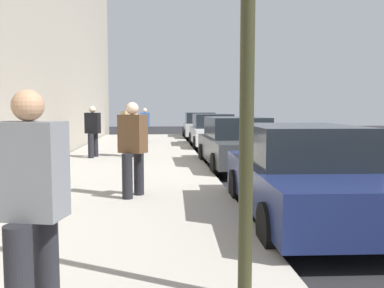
% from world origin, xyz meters
% --- Properties ---
extents(ground_plane, '(56.00, 56.00, 0.00)m').
position_xyz_m(ground_plane, '(0.00, 0.00, 0.00)').
color(ground_plane, black).
extents(sidewalk, '(28.00, 4.60, 0.15)m').
position_xyz_m(sidewalk, '(0.00, -3.30, 0.07)').
color(sidewalk, '#A39E93').
rests_on(sidewalk, ground).
extents(lane_stripe_centre, '(28.00, 0.14, 0.01)m').
position_xyz_m(lane_stripe_centre, '(0.00, 3.20, 0.00)').
color(lane_stripe_centre, gold).
rests_on(lane_stripe_centre, ground).
extents(parked_car_silver, '(4.26, 1.98, 1.51)m').
position_xyz_m(parked_car_silver, '(-12.04, -0.04, 0.76)').
color(parked_car_silver, black).
rests_on(parked_car_silver, ground).
extents(parked_car_white, '(4.26, 1.93, 1.51)m').
position_xyz_m(parked_car_white, '(-6.61, -0.01, 0.76)').
color(parked_car_white, black).
rests_on(parked_car_white, ground).
extents(parked_car_charcoal, '(4.28, 1.96, 1.51)m').
position_xyz_m(parked_car_charcoal, '(-0.46, -0.10, 0.76)').
color(parked_car_charcoal, black).
rests_on(parked_car_charcoal, ground).
extents(parked_car_navy, '(4.32, 2.01, 1.51)m').
position_xyz_m(parked_car_navy, '(5.09, -0.12, 0.76)').
color(parked_car_navy, black).
rests_on(parked_car_navy, ground).
extents(pedestrian_blue_coat, '(0.53, 0.45, 1.62)m').
position_xyz_m(pedestrian_blue_coat, '(-8.53, -3.04, 1.01)').
color(pedestrian_blue_coat, black).
rests_on(pedestrian_blue_coat, sidewalk).
extents(pedestrian_black_coat, '(0.55, 0.51, 1.69)m').
position_xyz_m(pedestrian_black_coat, '(-2.44, -4.54, 1.05)').
color(pedestrian_black_coat, black).
rests_on(pedestrian_black_coat, sidewalk).
extents(pedestrian_brown_coat, '(0.52, 0.55, 1.74)m').
position_xyz_m(pedestrian_brown_coat, '(3.73, -2.83, 1.08)').
color(pedestrian_brown_coat, black).
rests_on(pedestrian_brown_coat, sidewalk).
extents(pedestrian_tan_coat, '(0.52, 0.56, 1.77)m').
position_xyz_m(pedestrian_tan_coat, '(-2.60, -3.36, 1.09)').
color(pedestrian_tan_coat, black).
rests_on(pedestrian_tan_coat, sidewalk).
extents(pedestrian_grey_coat, '(0.57, 0.53, 1.77)m').
position_xyz_m(pedestrian_grey_coat, '(8.21, -3.28, 1.09)').
color(pedestrian_grey_coat, black).
rests_on(pedestrian_grey_coat, sidewalk).
extents(rolling_suitcase, '(0.34, 0.22, 0.85)m').
position_xyz_m(rolling_suitcase, '(-8.03, -3.15, 0.40)').
color(rolling_suitcase, '#191E38').
rests_on(rolling_suitcase, sidewalk).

